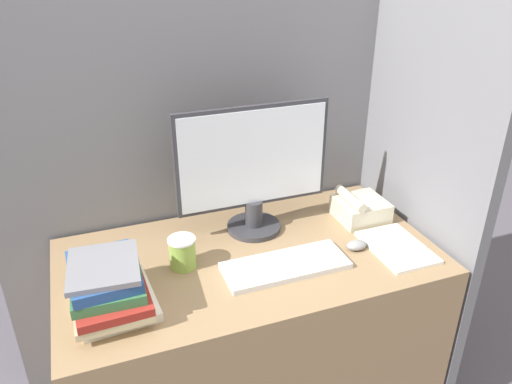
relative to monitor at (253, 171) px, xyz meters
name	(u,v)px	position (x,y,z in m)	size (l,w,h in m)	color
cubicle_panel_rear	(217,187)	(-0.08, 0.22, -0.16)	(1.71, 0.04, 1.64)	slate
cubicle_panel_right	(413,198)	(0.62, -0.13, -0.16)	(0.04, 0.76, 1.64)	slate
desk	(250,335)	(-0.08, -0.16, -0.61)	(1.31, 0.70, 0.73)	#937551
monitor	(253,171)	(0.00, 0.00, 0.00)	(0.57, 0.20, 0.49)	#333338
keyboard	(285,266)	(0.01, -0.28, -0.23)	(0.42, 0.17, 0.02)	silver
mouse	(356,245)	(0.29, -0.26, -0.23)	(0.07, 0.05, 0.03)	gray
coffee_cup	(182,253)	(-0.31, -0.15, -0.19)	(0.09, 0.09, 0.11)	#8CB247
book_stack	(109,286)	(-0.56, -0.28, -0.17)	(0.25, 0.31, 0.16)	silver
desk_telephone	(360,208)	(0.42, -0.07, -0.20)	(0.18, 0.18, 0.12)	beige
paper_pile	(397,247)	(0.43, -0.31, -0.24)	(0.19, 0.27, 0.01)	white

